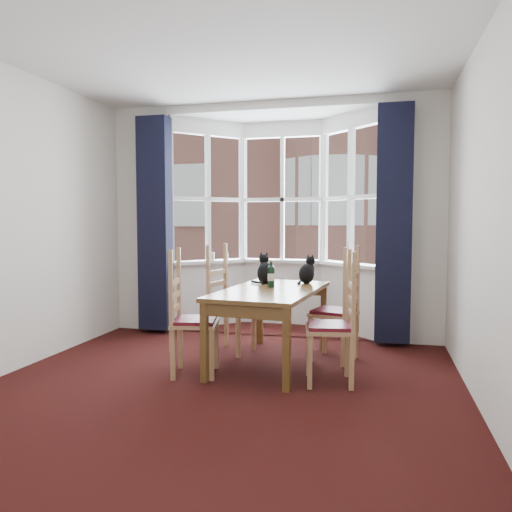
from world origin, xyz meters
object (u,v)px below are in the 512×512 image
(candle_short, at_px, (226,257))
(cat_left, at_px, (265,271))
(cat_right, at_px, (307,272))
(chair_right_near, at_px, (340,329))
(chair_right_far, at_px, (343,314))
(chair_left_near, at_px, (185,323))
(chair_left_far, at_px, (224,307))
(candle_tall, at_px, (212,256))
(dining_table, at_px, (271,297))
(wine_bottle, at_px, (271,275))

(candle_short, bearing_deg, cat_left, -55.59)
(cat_right, distance_m, candle_short, 1.60)
(cat_left, bearing_deg, chair_right_near, -45.08)
(candle_short, bearing_deg, chair_right_far, -39.42)
(chair_right_near, distance_m, cat_left, 1.26)
(chair_left_near, height_order, chair_right_near, same)
(chair_left_far, relative_size, candle_tall, 8.58)
(dining_table, distance_m, chair_right_near, 0.84)
(dining_table, xyz_separation_m, cat_right, (0.28, 0.52, 0.20))
(candle_short, bearing_deg, cat_right, -40.77)
(chair_right_far, distance_m, cat_right, 0.61)
(chair_left_far, height_order, chair_right_far, same)
(cat_right, bearing_deg, chair_left_near, -132.82)
(chair_right_far, distance_m, candle_tall, 2.25)
(chair_right_near, xyz_separation_m, wine_bottle, (-0.72, 0.57, 0.38))
(candle_short, bearing_deg, dining_table, -59.08)
(wine_bottle, bearing_deg, chair_left_far, 158.25)
(cat_left, xyz_separation_m, candle_tall, (-0.97, 1.12, 0.06))
(dining_table, xyz_separation_m, chair_left_far, (-0.58, 0.36, -0.18))
(dining_table, relative_size, wine_bottle, 6.11)
(cat_right, bearing_deg, chair_left_far, -169.31)
(wine_bottle, bearing_deg, chair_left_near, -135.18)
(dining_table, relative_size, chair_left_near, 1.78)
(chair_right_far, height_order, wine_bottle, wine_bottle)
(candle_tall, height_order, candle_short, candle_tall)
(chair_left_near, height_order, cat_right, cat_right)
(chair_right_near, bearing_deg, candle_short, 129.29)
(chair_left_near, xyz_separation_m, chair_right_near, (1.38, 0.08, 0.00))
(dining_table, bearing_deg, cat_right, 62.10)
(dining_table, bearing_deg, wine_bottle, 102.10)
(chair_left_far, distance_m, chair_right_far, 1.26)
(dining_table, height_order, candle_tall, candle_tall)
(chair_left_near, xyz_separation_m, candle_short, (-0.26, 2.08, 0.45))
(cat_left, relative_size, wine_bottle, 1.25)
(cat_left, bearing_deg, chair_left_near, -119.56)
(chair_left_near, distance_m, candle_tall, 2.15)
(chair_right_far, bearing_deg, chair_right_near, -87.61)
(chair_right_far, relative_size, cat_right, 2.95)
(chair_left_near, relative_size, wine_bottle, 3.44)
(candle_short, bearing_deg, chair_left_near, -83.01)
(cat_right, height_order, candle_tall, cat_right)
(chair_right_near, relative_size, chair_right_far, 1.00)
(candle_short, bearing_deg, candle_tall, -170.68)
(wine_bottle, bearing_deg, cat_right, 51.62)
(dining_table, distance_m, chair_right_far, 0.73)
(dining_table, height_order, chair_right_near, chair_right_near)
(cat_left, height_order, cat_right, cat_left)
(chair_left_far, bearing_deg, chair_left_near, -96.44)
(candle_tall, distance_m, candle_short, 0.19)
(chair_right_far, bearing_deg, wine_bottle, -170.96)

